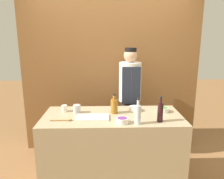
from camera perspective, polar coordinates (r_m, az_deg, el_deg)
The scene contains 13 objects.
cabinet_wall at distance 3.54m, azimuth -0.43°, elevation 3.26°, with size 2.79×0.18×2.40m.
counter at distance 2.79m, azimuth 0.09°, elevation -15.79°, with size 1.64×0.73×0.93m.
sauce_bowl_purple at distance 2.36m, azimuth 2.69°, elevation -8.04°, with size 0.13×0.13×0.06m.
sauce_bowl_green at distance 2.78m, azimuth 13.25°, elevation -5.08°, with size 0.14×0.14×0.06m.
sauce_bowl_brown at distance 2.75m, azimuth 5.86°, elevation -4.95°, with size 0.14×0.14×0.06m.
cutting_board at distance 2.51m, azimuth -5.13°, elevation -7.27°, with size 0.37×0.21×0.02m.
bottle_amber at distance 2.64m, azimuth 0.57°, elevation -4.26°, with size 0.09×0.09×0.24m.
bottle_wine at distance 2.43m, azimuth 12.49°, elevation -5.71°, with size 0.06×0.06×0.29m.
bottle_clear at distance 2.33m, azimuth 6.77°, elevation -6.37°, with size 0.07×0.07×0.28m.
cup_steel at distance 2.70m, azimuth -9.18°, elevation -5.03°, with size 0.09×0.09×0.10m.
cup_cream at distance 2.77m, azimuth -12.32°, elevation -4.85°, with size 0.07×0.07×0.08m.
wooden_spoon at distance 2.48m, azimuth -12.45°, elevation -7.75°, with size 0.24×0.04×0.03m.
chef_center at distance 3.24m, azimuth 4.65°, elevation -2.79°, with size 0.32×0.32×1.69m.
Camera 1 is at (-0.07, -2.43, 1.83)m, focal length 35.00 mm.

